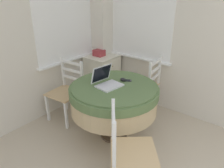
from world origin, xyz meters
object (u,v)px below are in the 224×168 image
cell_phone (127,80)px  dining_chair_near_back_window (67,91)px  dining_chair_near_right_window (145,85)px  round_dining_table (114,97)px  laptop (107,81)px  dining_chair_camera_near (129,151)px  corner_cabinet (103,76)px  storage_box (99,53)px  computer_mouse (123,80)px

cell_phone → dining_chair_near_back_window: 0.97m
dining_chair_near_right_window → dining_chair_near_back_window: bearing=138.6°
round_dining_table → dining_chair_near_back_window: 0.85m
laptop → cell_phone: (0.27, -0.12, -0.05)m
dining_chair_camera_near → corner_cabinet: dining_chair_camera_near is taller
laptop → storage_box: 1.20m
dining_chair_near_right_window → storage_box: 0.99m
dining_chair_near_back_window → dining_chair_camera_near: size_ratio=1.00×
laptop → computer_mouse: 0.25m
dining_chair_camera_near → round_dining_table: bearing=47.8°
laptop → dining_chair_camera_near: laptop is taller
dining_chair_near_back_window → dining_chair_near_right_window: same height
cell_phone → corner_cabinet: 1.18m
corner_cabinet → storage_box: bearing=133.1°
dining_chair_near_right_window → corner_cabinet: dining_chair_near_right_window is taller
round_dining_table → storage_box: bearing=50.1°
dining_chair_near_back_window → corner_cabinet: 0.90m
computer_mouse → storage_box: 1.13m
computer_mouse → cell_phone: size_ratio=0.65×
dining_chair_camera_near → cell_phone: bearing=36.3°
dining_chair_near_back_window → corner_cabinet: size_ratio=1.18×
dining_chair_camera_near → corner_cabinet: bearing=47.7°
computer_mouse → dining_chair_camera_near: bearing=-140.6°
computer_mouse → round_dining_table: bearing=177.9°
storage_box → round_dining_table: bearing=-129.9°
dining_chair_near_back_window → dining_chair_camera_near: (-0.49, -1.45, 0.00)m
corner_cabinet → dining_chair_camera_near: bearing=-132.3°
computer_mouse → cell_phone: computer_mouse is taller
round_dining_table → corner_cabinet: corner_cabinet is taller
computer_mouse → corner_cabinet: 1.18m
laptop → dining_chair_camera_near: (-0.51, -0.69, -0.36)m
storage_box → dining_chair_near_back_window: bearing=-172.6°
laptop → computer_mouse: size_ratio=4.01×
laptop → dining_chair_near_back_window: laptop is taller
laptop → dining_chair_near_right_window: 0.96m
dining_chair_camera_near → dining_chair_near_right_window: bearing=24.9°
laptop → storage_box: (0.84, 0.87, 0.01)m
round_dining_table → dining_chair_near_right_window: 0.85m
computer_mouse → dining_chair_camera_near: dining_chair_camera_near is taller
cell_phone → computer_mouse: bearing=140.2°
dining_chair_camera_near → storage_box: dining_chair_camera_near is taller
cell_phone → dining_chair_camera_near: bearing=-143.7°
cell_phone → dining_chair_camera_near: dining_chair_camera_near is taller
dining_chair_near_right_window → dining_chair_camera_near: 1.54m
dining_chair_near_right_window → storage_box: dining_chair_near_right_window is taller
cell_phone → dining_chair_near_back_window: (-0.29, 0.87, -0.31)m
cell_phone → storage_box: bearing=60.1°
storage_box → laptop: bearing=-134.0°
corner_cabinet → laptop: bearing=-136.5°
laptop → dining_chair_near_right_window: bearing=-2.9°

